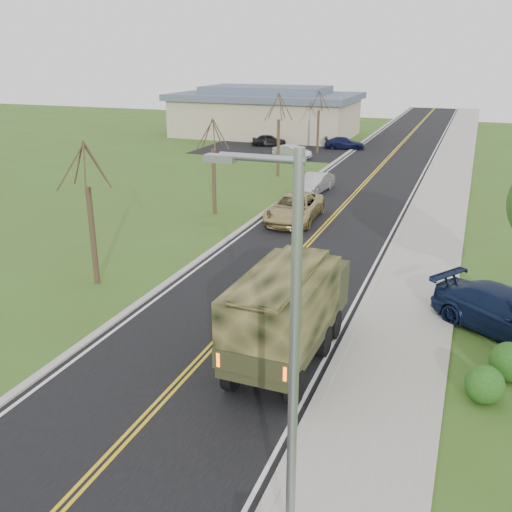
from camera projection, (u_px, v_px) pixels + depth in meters
The scene contains 18 objects.
ground at pixel (92, 476), 13.31m from camera, with size 160.00×160.00×0.00m, color #3A551C.
road at pixel (378, 169), 48.49m from camera, with size 8.00×120.00×0.01m, color black.
curb_right at pixel (429, 171), 47.08m from camera, with size 0.30×120.00×0.12m, color #9E998E.
sidewalk_right at pixel (451, 173), 46.49m from camera, with size 3.20×120.00×0.10m, color #9E998E.
curb_left at pixel (331, 165), 49.87m from camera, with size 0.30×120.00×0.10m, color #9E998E.
street_light at pixel (289, 357), 9.73m from camera, with size 1.65×0.22×8.00m.
bare_tree_a at pixel (92, 224), 23.58m from camera, with size 1.93×2.26×6.08m.
bare_tree_b at pixel (214, 174), 34.18m from camera, with size 1.83×2.14×5.73m.
bare_tree_c at pixel (278, 141), 44.63m from camera, with size 2.04×2.39×6.42m.
bare_tree_d at pixel (318, 127), 55.26m from camera, with size 1.88×2.20×5.91m.
commercial_building at pixel (266, 112), 67.00m from camera, with size 25.50×21.50×5.65m.
military_truck at pixel (289, 307), 17.73m from camera, with size 2.40×6.56×3.24m.
suv_champagne at pixel (294, 208), 33.20m from camera, with size 2.59×5.62×1.56m, color tan.
sedan_silver at pixel (315, 183), 40.12m from camera, with size 1.42×4.06×1.34m, color #B2B1B6.
pickup_navy at pixel (507, 314), 19.78m from camera, with size 2.20×5.42×1.57m, color #0F1A39.
lot_car_dark at pixel (269, 140), 59.96m from camera, with size 1.45×3.59×1.22m, color black.
lot_car_silver at pixel (292, 152), 53.11m from camera, with size 1.31×3.75×1.23m, color silver.
lot_car_navy at pixel (345, 143), 58.17m from camera, with size 1.66×4.09×1.19m, color #0E1333.
Camera 1 is at (7.44, -8.72, 9.33)m, focal length 40.00 mm.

